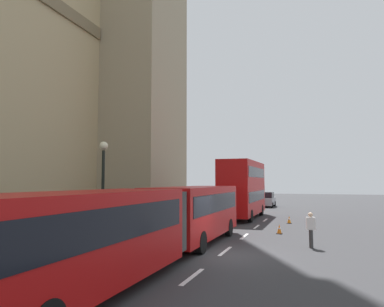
{
  "coord_description": "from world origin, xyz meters",
  "views": [
    {
      "loc": [
        -15.2,
        -3.95,
        3.18
      ],
      "look_at": [
        13.18,
        5.9,
        5.56
      ],
      "focal_mm": 33.07,
      "sensor_mm": 36.0,
      "label": 1
    }
  ],
  "objects_px": {
    "double_decker_bus": "(243,187)",
    "traffic_cone_west": "(279,229)",
    "traffic_cone_middle": "(289,220)",
    "pedestrian_near_cones": "(311,229)",
    "sedan_lead": "(267,200)",
    "articulated_bus": "(157,218)",
    "street_lamp": "(103,184)"
  },
  "relations": [
    {
      "from": "pedestrian_near_cones",
      "to": "articulated_bus",
      "type": "bearing_deg",
      "value": 132.57
    },
    {
      "from": "double_decker_bus",
      "to": "street_lamp",
      "type": "height_order",
      "value": "street_lamp"
    },
    {
      "from": "traffic_cone_west",
      "to": "street_lamp",
      "type": "distance_m",
      "value": 10.87
    },
    {
      "from": "street_lamp",
      "to": "pedestrian_near_cones",
      "type": "bearing_deg",
      "value": -77.86
    },
    {
      "from": "traffic_cone_west",
      "to": "sedan_lead",
      "type": "bearing_deg",
      "value": 9.05
    },
    {
      "from": "traffic_cone_middle",
      "to": "pedestrian_near_cones",
      "type": "distance_m",
      "value": 10.1
    },
    {
      "from": "sedan_lead",
      "to": "traffic_cone_west",
      "type": "xyz_separation_m",
      "value": [
        -23.04,
        -3.67,
        -0.63
      ]
    },
    {
      "from": "pedestrian_near_cones",
      "to": "double_decker_bus",
      "type": "bearing_deg",
      "value": 24.29
    },
    {
      "from": "sedan_lead",
      "to": "pedestrian_near_cones",
      "type": "relative_size",
      "value": 2.6
    },
    {
      "from": "traffic_cone_west",
      "to": "street_lamp",
      "type": "xyz_separation_m",
      "value": [
        -6.41,
        8.33,
        2.77
      ]
    },
    {
      "from": "traffic_cone_middle",
      "to": "street_lamp",
      "type": "height_order",
      "value": "street_lamp"
    },
    {
      "from": "double_decker_bus",
      "to": "articulated_bus",
      "type": "bearing_deg",
      "value": -179.99
    },
    {
      "from": "traffic_cone_west",
      "to": "pedestrian_near_cones",
      "type": "distance_m",
      "value": 4.66
    },
    {
      "from": "articulated_bus",
      "to": "street_lamp",
      "type": "relative_size",
      "value": 3.46
    },
    {
      "from": "articulated_bus",
      "to": "pedestrian_near_cones",
      "type": "relative_size",
      "value": 10.8
    },
    {
      "from": "articulated_bus",
      "to": "double_decker_bus",
      "type": "xyz_separation_m",
      "value": [
        17.88,
        0.0,
        0.96
      ]
    },
    {
      "from": "sedan_lead",
      "to": "double_decker_bus",
      "type": "bearing_deg",
      "value": 179.39
    },
    {
      "from": "street_lamp",
      "to": "traffic_cone_west",
      "type": "bearing_deg",
      "value": -52.43
    },
    {
      "from": "articulated_bus",
      "to": "sedan_lead",
      "type": "bearing_deg",
      "value": -0.27
    },
    {
      "from": "sedan_lead",
      "to": "traffic_cone_middle",
      "type": "relative_size",
      "value": 7.59
    },
    {
      "from": "double_decker_bus",
      "to": "traffic_cone_middle",
      "type": "height_order",
      "value": "double_decker_bus"
    },
    {
      "from": "traffic_cone_west",
      "to": "traffic_cone_middle",
      "type": "height_order",
      "value": "same"
    },
    {
      "from": "traffic_cone_west",
      "to": "pedestrian_near_cones",
      "type": "height_order",
      "value": "pedestrian_near_cones"
    },
    {
      "from": "articulated_bus",
      "to": "traffic_cone_middle",
      "type": "height_order",
      "value": "articulated_bus"
    },
    {
      "from": "sedan_lead",
      "to": "street_lamp",
      "type": "bearing_deg",
      "value": 171.01
    },
    {
      "from": "traffic_cone_west",
      "to": "pedestrian_near_cones",
      "type": "relative_size",
      "value": 0.34
    },
    {
      "from": "traffic_cone_middle",
      "to": "pedestrian_near_cones",
      "type": "height_order",
      "value": "pedestrian_near_cones"
    },
    {
      "from": "double_decker_bus",
      "to": "pedestrian_near_cones",
      "type": "distance_m",
      "value": 13.99
    },
    {
      "from": "street_lamp",
      "to": "pedestrian_near_cones",
      "type": "height_order",
      "value": "street_lamp"
    },
    {
      "from": "sedan_lead",
      "to": "traffic_cone_west",
      "type": "bearing_deg",
      "value": -170.95
    },
    {
      "from": "double_decker_bus",
      "to": "traffic_cone_west",
      "type": "height_order",
      "value": "double_decker_bus"
    },
    {
      "from": "articulated_bus",
      "to": "pedestrian_near_cones",
      "type": "distance_m",
      "value": 7.79
    }
  ]
}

